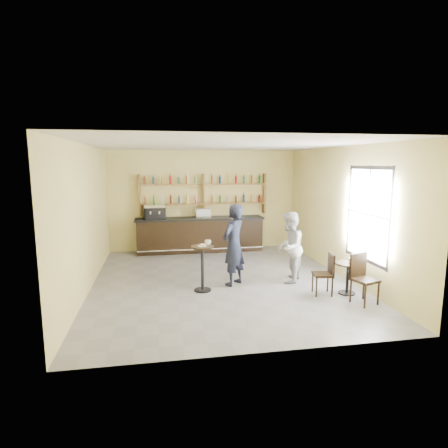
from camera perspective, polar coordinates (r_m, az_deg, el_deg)
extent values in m
plane|color=slate|center=(9.07, -0.37, -8.66)|extent=(7.00, 7.00, 0.00)
plane|color=white|center=(8.64, -0.39, 11.97)|extent=(7.00, 7.00, 0.00)
plane|color=#E6D682|center=(12.16, -3.16, 3.62)|extent=(7.00, 0.00, 7.00)
plane|color=#E6D682|center=(5.35, 5.95, -3.66)|extent=(7.00, 0.00, 7.00)
plane|color=#E6D682|center=(8.73, -20.17, 0.84)|extent=(0.00, 7.00, 7.00)
plane|color=#E6D682|center=(9.68, 17.42, 1.76)|extent=(0.00, 7.00, 7.00)
plane|color=white|center=(8.63, 21.07, 1.37)|extent=(0.00, 2.00, 2.00)
cube|color=white|center=(8.15, -3.34, -3.36)|extent=(0.21, 0.21, 0.00)
torus|color=gold|center=(8.14, -3.27, -3.21)|extent=(0.14, 0.14, 0.04)
imported|color=white|center=(8.26, -2.46, -2.82)|extent=(0.17, 0.17, 0.11)
imported|color=black|center=(8.57, 1.48, -3.21)|extent=(0.81, 0.80, 1.88)
imported|color=white|center=(8.47, 18.73, -5.26)|extent=(0.14, 0.14, 0.10)
imported|color=#ADAEB3|center=(8.93, 9.93, -3.52)|extent=(0.97, 1.03, 1.68)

